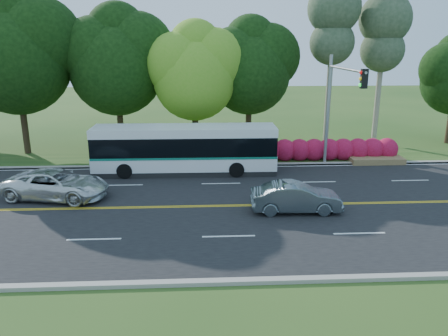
{
  "coord_description": "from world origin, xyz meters",
  "views": [
    {
      "loc": [
        -1.55,
        -20.0,
        7.75
      ],
      "look_at": [
        -0.4,
        2.0,
        1.37
      ],
      "focal_mm": 35.0,
      "sensor_mm": 36.0,
      "label": 1
    }
  ],
  "objects_px": {
    "transit_bus": "(185,150)",
    "suv": "(57,184)",
    "traffic_signal": "(338,96)",
    "sedan": "(296,197)"
  },
  "relations": [
    {
      "from": "traffic_signal",
      "to": "transit_bus",
      "type": "xyz_separation_m",
      "value": [
        -9.09,
        0.4,
        -3.23
      ]
    },
    {
      "from": "transit_bus",
      "to": "suv",
      "type": "xyz_separation_m",
      "value": [
        -6.39,
        -4.24,
        -0.69
      ]
    },
    {
      "from": "traffic_signal",
      "to": "suv",
      "type": "xyz_separation_m",
      "value": [
        -15.49,
        -3.84,
        -3.92
      ]
    },
    {
      "from": "traffic_signal",
      "to": "transit_bus",
      "type": "height_order",
      "value": "traffic_signal"
    },
    {
      "from": "transit_bus",
      "to": "sedan",
      "type": "height_order",
      "value": "transit_bus"
    },
    {
      "from": "sedan",
      "to": "suv",
      "type": "xyz_separation_m",
      "value": [
        -11.83,
        2.47,
        0.03
      ]
    },
    {
      "from": "traffic_signal",
      "to": "sedan",
      "type": "relative_size",
      "value": 1.66
    },
    {
      "from": "transit_bus",
      "to": "suv",
      "type": "distance_m",
      "value": 7.7
    },
    {
      "from": "traffic_signal",
      "to": "transit_bus",
      "type": "distance_m",
      "value": 9.66
    },
    {
      "from": "traffic_signal",
      "to": "suv",
      "type": "bearing_deg",
      "value": -166.07
    }
  ]
}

